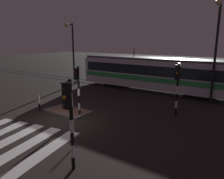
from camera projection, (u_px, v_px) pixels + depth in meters
ground_plane at (58, 121)px, 13.24m from camera, size 120.00×120.00×0.00m
rail_near at (137, 90)px, 21.49m from camera, size 80.00×0.12×0.03m
rail_far at (143, 88)px, 22.65m from camera, size 80.00×0.12×0.03m
crosswalk_zebra at (7, 141)px, 10.60m from camera, size 6.26×5.43×0.02m
traffic_island at (68, 111)px, 14.85m from camera, size 3.01×1.61×0.18m
traffic_light_median_centre at (78, 84)px, 13.48m from camera, size 0.36×0.42×3.30m
traffic_light_corner_near_right at (69, 112)px, 7.76m from camera, size 0.36×0.42×3.54m
traffic_light_corner_far_right at (177, 82)px, 13.74m from camera, size 0.36×0.42×3.47m
street_lamp_trackside_left at (71, 46)px, 23.24m from camera, size 0.44×1.21×6.67m
street_lamp_trackside_right at (216, 41)px, 15.80m from camera, size 0.44×1.21×7.65m
tram at (155, 73)px, 20.84m from camera, size 15.64×2.58×4.15m
bollard_island_edge at (39, 103)px, 15.20m from camera, size 0.12×0.12×1.11m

